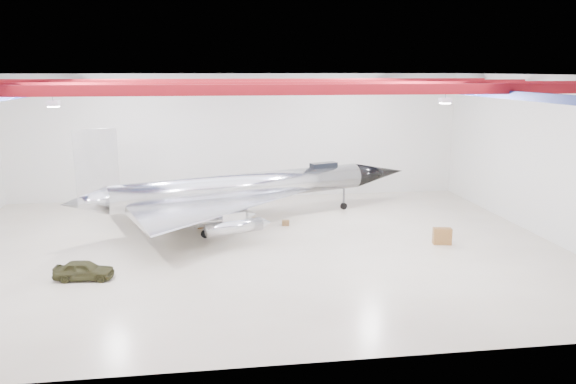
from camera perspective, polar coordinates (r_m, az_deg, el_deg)
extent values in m
plane|color=#C4B49C|center=(36.69, -3.67, -5.66)|extent=(40.00, 40.00, 0.00)
plane|color=silver|center=(50.22, -5.10, 5.61)|extent=(40.00, 0.00, 40.00)
plane|color=silver|center=(41.90, 24.67, 3.22)|extent=(0.00, 30.00, 30.00)
plane|color=#0A0F38|center=(34.92, -3.93, 11.79)|extent=(40.00, 40.00, 0.00)
cube|color=maroon|center=(25.97, -2.42, 10.32)|extent=(39.50, 0.25, 0.50)
cube|color=maroon|center=(31.94, -3.51, 10.67)|extent=(39.50, 0.25, 0.50)
cube|color=maroon|center=(37.92, -4.25, 10.91)|extent=(39.50, 0.25, 0.50)
cube|color=maroon|center=(43.91, -4.79, 11.08)|extent=(39.50, 0.25, 0.50)
cube|color=#0C1549|center=(36.10, -23.54, 9.40)|extent=(0.25, 29.50, 0.40)
cube|color=#0C1549|center=(37.77, 14.87, 10.08)|extent=(0.25, 29.50, 0.40)
cube|color=silver|center=(29.81, -22.74, 8.30)|extent=(0.55, 0.55, 0.25)
cube|color=silver|center=(31.48, 15.67, 8.95)|extent=(0.55, 0.55, 0.25)
cube|color=silver|center=(41.52, -18.63, 9.46)|extent=(0.55, 0.55, 0.25)
cube|color=silver|center=(42.74, 9.19, 10.00)|extent=(0.55, 0.55, 0.25)
cylinder|color=silver|center=(42.03, -4.52, 0.55)|extent=(19.34, 8.34, 1.98)
cone|color=black|center=(48.06, 9.21, 1.91)|extent=(5.32, 3.49, 1.98)
cone|color=silver|center=(39.20, -20.05, -1.02)|extent=(3.45, 2.84, 1.98)
cube|color=silver|center=(38.85, -18.88, 2.82)|extent=(2.66, 1.02, 4.45)
cube|color=black|center=(44.90, 3.64, 2.67)|extent=(2.32, 1.46, 0.49)
cylinder|color=silver|center=(36.37, -5.49, -3.57)|extent=(3.84, 2.07, 0.89)
cylinder|color=silver|center=(38.60, -6.85, -2.67)|extent=(3.84, 2.07, 0.89)
cylinder|color=silver|center=(44.06, -9.55, -0.88)|extent=(3.84, 2.07, 0.89)
cylinder|color=silver|center=(46.37, -10.48, -0.26)|extent=(3.84, 2.07, 0.89)
cylinder|color=#59595B|center=(46.50, 5.69, -0.70)|extent=(0.18, 0.18, 1.78)
cylinder|color=black|center=(46.64, 5.67, -1.44)|extent=(0.59, 0.39, 0.55)
cylinder|color=#59595B|center=(38.87, -8.46, -3.37)|extent=(0.18, 0.18, 1.78)
cylinder|color=black|center=(39.03, -8.43, -4.24)|extent=(0.59, 0.39, 0.55)
cylinder|color=#59595B|center=(43.43, -10.57, -1.78)|extent=(0.18, 0.18, 1.78)
cylinder|color=black|center=(43.59, -10.54, -2.56)|extent=(0.59, 0.39, 0.55)
imported|color=#323119|center=(33.04, -20.03, -7.46)|extent=(3.31, 1.57, 1.09)
cube|color=brown|center=(38.55, 15.39, -4.35)|extent=(1.28, 0.81, 1.09)
cube|color=olive|center=(41.46, -8.85, -3.42)|extent=(0.60, 0.55, 0.34)
cube|color=maroon|center=(45.36, -5.21, -1.95)|extent=(0.59, 0.51, 0.36)
cube|color=olive|center=(41.70, -0.24, -3.15)|extent=(0.58, 0.48, 0.38)
cube|color=#59595B|center=(43.17, -11.42, -2.94)|extent=(0.47, 0.43, 0.27)
cube|color=olive|center=(42.61, -3.62, -2.85)|extent=(0.53, 0.43, 0.36)
cylinder|color=#59595B|center=(44.46, -4.60, -2.25)|extent=(0.46, 0.46, 0.32)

